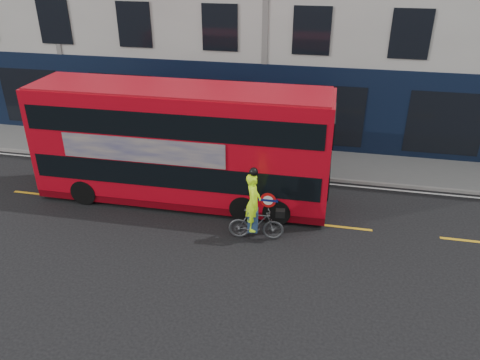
# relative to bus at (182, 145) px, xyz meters

# --- Properties ---
(ground) EXTENTS (120.00, 120.00, 0.00)m
(ground) POSITION_rel_bus_xyz_m (2.09, -2.36, -2.24)
(ground) COLOR black
(ground) RESTS_ON ground
(pavement) EXTENTS (60.00, 3.00, 0.12)m
(pavement) POSITION_rel_bus_xyz_m (2.09, 4.14, -2.18)
(pavement) COLOR slate
(pavement) RESTS_ON ground
(kerb) EXTENTS (60.00, 0.12, 0.13)m
(kerb) POSITION_rel_bus_xyz_m (2.09, 2.64, -2.18)
(kerb) COLOR gray
(kerb) RESTS_ON ground
(road_edge_line) EXTENTS (58.00, 0.10, 0.01)m
(road_edge_line) POSITION_rel_bus_xyz_m (2.09, 2.34, -2.24)
(road_edge_line) COLOR silver
(road_edge_line) RESTS_ON ground
(lane_dashes) EXTENTS (58.00, 0.12, 0.01)m
(lane_dashes) POSITION_rel_bus_xyz_m (2.09, -0.86, -2.24)
(lane_dashes) COLOR #C69117
(lane_dashes) RESTS_ON ground
(bus) EXTENTS (10.89, 2.58, 4.38)m
(bus) POSITION_rel_bus_xyz_m (0.00, 0.00, 0.00)
(bus) COLOR #B40715
(bus) RESTS_ON ground
(cyclist) EXTENTS (1.88, 0.77, 2.60)m
(cyclist) POSITION_rel_bus_xyz_m (3.11, -2.14, -1.35)
(cyclist) COLOR #45474A
(cyclist) RESTS_ON ground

